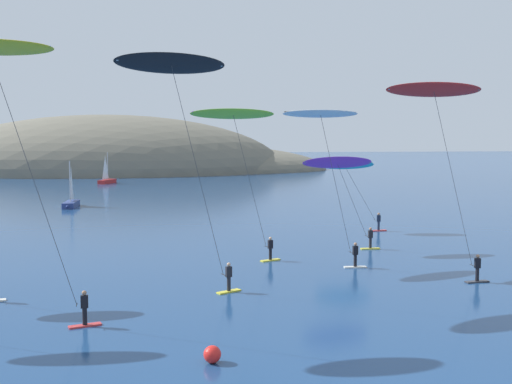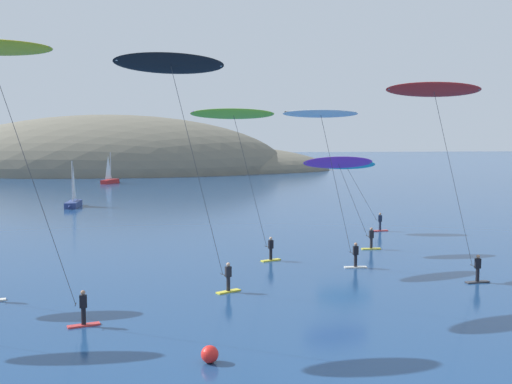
{
  "view_description": "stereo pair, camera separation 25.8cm",
  "coord_description": "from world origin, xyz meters",
  "px_view_note": "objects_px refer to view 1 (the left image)",
  "views": [
    {
      "loc": [
        -7.54,
        -17.73,
        8.96
      ],
      "look_at": [
        -1.53,
        22.05,
        5.33
      ],
      "focal_mm": 45.0,
      "sensor_mm": 36.0,
      "label": 1
    },
    {
      "loc": [
        -7.29,
        -17.76,
        8.96
      ],
      "look_at": [
        -1.53,
        22.05,
        5.33
      ],
      "focal_mm": 45.0,
      "sensor_mm": 36.0,
      "label": 2
    }
  ],
  "objects_px": {
    "kitesurfer_purple": "(340,168)",
    "kitesurfer_black": "(175,78)",
    "sailboat_far": "(108,180)",
    "kitesurfer_red": "(437,103)",
    "marker_buoy": "(212,354)",
    "sailboat_near": "(71,202)",
    "kitesurfer_cyan": "(347,169)",
    "kitesurfer_white": "(324,126)",
    "kitesurfer_lime": "(236,124)"
  },
  "relations": [
    {
      "from": "sailboat_near",
      "to": "sailboat_far",
      "type": "xyz_separation_m",
      "value": [
        1.48,
        39.2,
        0.0
      ]
    },
    {
      "from": "sailboat_near",
      "to": "kitesurfer_lime",
      "type": "xyz_separation_m",
      "value": [
        16.04,
        -37.53,
        9.04
      ]
    },
    {
      "from": "sailboat_near",
      "to": "kitesurfer_purple",
      "type": "relative_size",
      "value": 0.8
    },
    {
      "from": "kitesurfer_purple",
      "to": "marker_buoy",
      "type": "height_order",
      "value": "kitesurfer_purple"
    },
    {
      "from": "kitesurfer_lime",
      "to": "kitesurfer_white",
      "type": "bearing_deg",
      "value": -24.71
    },
    {
      "from": "kitesurfer_white",
      "to": "kitesurfer_red",
      "type": "xyz_separation_m",
      "value": [
        5.59,
        -4.87,
        1.26
      ]
    },
    {
      "from": "kitesurfer_lime",
      "to": "kitesurfer_red",
      "type": "relative_size",
      "value": 0.89
    },
    {
      "from": "kitesurfer_white",
      "to": "kitesurfer_lime",
      "type": "distance_m",
      "value": 6.01
    },
    {
      "from": "kitesurfer_black",
      "to": "sailboat_near",
      "type": "bearing_deg",
      "value": 104.24
    },
    {
      "from": "sailboat_near",
      "to": "kitesurfer_lime",
      "type": "distance_m",
      "value": 41.8
    },
    {
      "from": "kitesurfer_purple",
      "to": "kitesurfer_cyan",
      "type": "relative_size",
      "value": 1.08
    },
    {
      "from": "kitesurfer_black",
      "to": "kitesurfer_purple",
      "type": "bearing_deg",
      "value": 45.19
    },
    {
      "from": "sailboat_far",
      "to": "kitesurfer_lime",
      "type": "xyz_separation_m",
      "value": [
        14.56,
        -76.73,
        9.04
      ]
    },
    {
      "from": "kitesurfer_white",
      "to": "kitesurfer_cyan",
      "type": "xyz_separation_m",
      "value": [
        6.42,
        16.13,
        -3.69
      ]
    },
    {
      "from": "kitesurfer_black",
      "to": "kitesurfer_cyan",
      "type": "distance_m",
      "value": 28.29
    },
    {
      "from": "sailboat_near",
      "to": "kitesurfer_cyan",
      "type": "distance_m",
      "value": 37.12
    },
    {
      "from": "kitesurfer_lime",
      "to": "kitesurfer_purple",
      "type": "xyz_separation_m",
      "value": [
        8.49,
        4.08,
        -3.31
      ]
    },
    {
      "from": "kitesurfer_purple",
      "to": "kitesurfer_cyan",
      "type": "distance_m",
      "value": 10.14
    },
    {
      "from": "kitesurfer_white",
      "to": "marker_buoy",
      "type": "xyz_separation_m",
      "value": [
        -8.67,
        -16.39,
        -9.16
      ]
    },
    {
      "from": "kitesurfer_red",
      "to": "marker_buoy",
      "type": "height_order",
      "value": "kitesurfer_red"
    },
    {
      "from": "sailboat_far",
      "to": "marker_buoy",
      "type": "relative_size",
      "value": 8.33
    },
    {
      "from": "sailboat_far",
      "to": "marker_buoy",
      "type": "xyz_separation_m",
      "value": [
        11.34,
        -95.63,
        -0.29
      ]
    },
    {
      "from": "kitesurfer_red",
      "to": "kitesurfer_black",
      "type": "bearing_deg",
      "value": -174.79
    },
    {
      "from": "kitesurfer_white",
      "to": "kitesurfer_lime",
      "type": "relative_size",
      "value": 0.99
    },
    {
      "from": "sailboat_far",
      "to": "kitesurfer_red",
      "type": "height_order",
      "value": "kitesurfer_red"
    },
    {
      "from": "sailboat_near",
      "to": "sailboat_far",
      "type": "relative_size",
      "value": 1.01
    },
    {
      "from": "sailboat_near",
      "to": "kitesurfer_white",
      "type": "xyz_separation_m",
      "value": [
        21.49,
        -40.04,
        8.87
      ]
    },
    {
      "from": "kitesurfer_purple",
      "to": "kitesurfer_cyan",
      "type": "height_order",
      "value": "kitesurfer_purple"
    },
    {
      "from": "kitesurfer_purple",
      "to": "marker_buoy",
      "type": "xyz_separation_m",
      "value": [
        -11.7,
        -22.98,
        -6.02
      ]
    },
    {
      "from": "sailboat_near",
      "to": "kitesurfer_cyan",
      "type": "relative_size",
      "value": 0.87
    },
    {
      "from": "kitesurfer_purple",
      "to": "kitesurfer_cyan",
      "type": "xyz_separation_m",
      "value": [
        3.39,
        9.54,
        -0.55
      ]
    },
    {
      "from": "kitesurfer_purple",
      "to": "kitesurfer_cyan",
      "type": "bearing_deg",
      "value": 70.43
    },
    {
      "from": "kitesurfer_white",
      "to": "marker_buoy",
      "type": "bearing_deg",
      "value": -117.87
    },
    {
      "from": "sailboat_far",
      "to": "marker_buoy",
      "type": "height_order",
      "value": "sailboat_far"
    },
    {
      "from": "kitesurfer_purple",
      "to": "kitesurfer_red",
      "type": "bearing_deg",
      "value": -77.41
    },
    {
      "from": "kitesurfer_purple",
      "to": "kitesurfer_black",
      "type": "bearing_deg",
      "value": -134.81
    },
    {
      "from": "sailboat_far",
      "to": "kitesurfer_white",
      "type": "bearing_deg",
      "value": -75.82
    },
    {
      "from": "kitesurfer_lime",
      "to": "marker_buoy",
      "type": "height_order",
      "value": "kitesurfer_lime"
    },
    {
      "from": "kitesurfer_lime",
      "to": "kitesurfer_cyan",
      "type": "height_order",
      "value": "kitesurfer_lime"
    },
    {
      "from": "kitesurfer_red",
      "to": "sailboat_near",
      "type": "bearing_deg",
      "value": 121.09
    },
    {
      "from": "sailboat_far",
      "to": "kitesurfer_purple",
      "type": "bearing_deg",
      "value": -72.4
    },
    {
      "from": "kitesurfer_white",
      "to": "kitesurfer_purple",
      "type": "distance_m",
      "value": 7.9
    },
    {
      "from": "kitesurfer_purple",
      "to": "kitesurfer_red",
      "type": "relative_size",
      "value": 0.61
    },
    {
      "from": "kitesurfer_black",
      "to": "kitesurfer_lime",
      "type": "xyz_separation_m",
      "value": [
        4.29,
        8.78,
        -2.27
      ]
    },
    {
      "from": "kitesurfer_black",
      "to": "kitesurfer_lime",
      "type": "height_order",
      "value": "kitesurfer_black"
    },
    {
      "from": "sailboat_far",
      "to": "kitesurfer_black",
      "type": "height_order",
      "value": "kitesurfer_black"
    },
    {
      "from": "sailboat_far",
      "to": "kitesurfer_cyan",
      "type": "relative_size",
      "value": 0.86
    },
    {
      "from": "sailboat_far",
      "to": "kitesurfer_black",
      "type": "xyz_separation_m",
      "value": [
        10.27,
        -85.51,
        11.3
      ]
    },
    {
      "from": "kitesurfer_black",
      "to": "kitesurfer_cyan",
      "type": "relative_size",
      "value": 1.94
    },
    {
      "from": "kitesurfer_cyan",
      "to": "kitesurfer_lime",
      "type": "bearing_deg",
      "value": -131.09
    }
  ]
}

